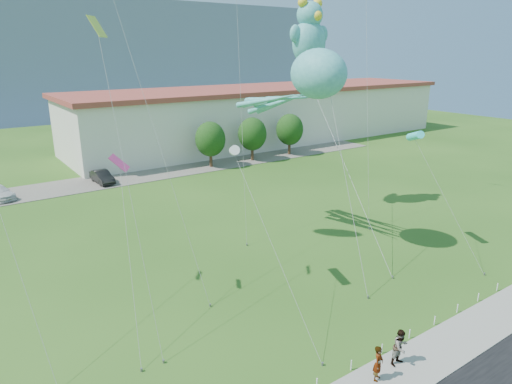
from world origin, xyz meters
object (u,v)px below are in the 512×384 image
Objects in this scene: warehouse at (269,114)px; teddy_bear_kite at (309,37)px; octopus_kite at (306,84)px; pedestrian_right at (401,347)px; parked_car_black at (102,177)px; pedestrian_left at (378,363)px.

teddy_bear_kite reaches higher than warehouse.
teddy_bear_kite is at bearing 47.95° from octopus_kite.
warehouse is at bearing 58.87° from teddy_bear_kite.
pedestrian_right is 0.10× the size of teddy_bear_kite.
teddy_bear_kite reaches higher than parked_car_black.
parked_car_black is at bearing 92.75° from pedestrian_right.
teddy_bear_kite is (-16.96, -28.09, 10.26)m from warehouse.
parked_car_black is 0.23× the size of teddy_bear_kite.
warehouse is 41.46m from octopus_kite.
parked_car_black is 25.88m from teddy_bear_kite.
teddy_bear_kite is at bearing -60.78° from parked_car_black.
warehouse is 4.52× the size of octopus_kite.
parked_car_black is (-28.84, -9.60, -3.41)m from warehouse.
pedestrian_left is 1.59m from pedestrian_right.
warehouse reaches higher than parked_car_black.
octopus_kite is (6.43, -24.52, 10.60)m from parked_car_black.
pedestrian_left is at bearing -121.66° from warehouse.
pedestrian_left is at bearing -93.18° from parked_car_black.
parked_car_black is (-0.22, 36.81, -0.17)m from pedestrian_left.
pedestrian_right reaches higher than pedestrian_left.
warehouse is 54.63m from pedestrian_left.
octopus_kite reaches higher than parked_car_black.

